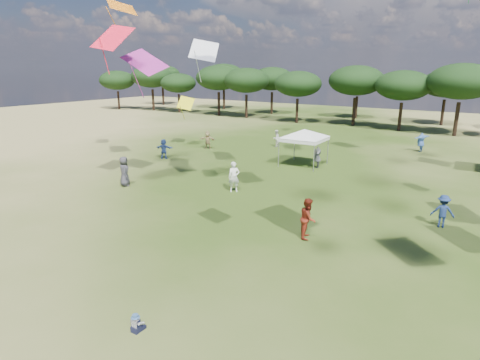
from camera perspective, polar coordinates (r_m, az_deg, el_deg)
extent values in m
cylinder|color=black|center=(74.15, -16.87, 10.79)|extent=(0.35, 0.35, 3.09)
ellipsoid|color=black|center=(73.97, -17.09, 13.41)|extent=(6.01, 6.01, 3.24)
cylinder|color=black|center=(70.87, -12.25, 11.07)|extent=(0.40, 0.40, 3.51)
ellipsoid|color=black|center=(70.68, -12.44, 14.19)|extent=(6.82, 6.82, 3.68)
cylinder|color=black|center=(66.84, -8.66, 10.73)|extent=(0.33, 0.33, 2.92)
ellipsoid|color=black|center=(66.64, -8.77, 13.48)|extent=(5.67, 5.67, 3.06)
cylinder|color=black|center=(61.96, -3.02, 10.76)|extent=(0.40, 0.40, 3.49)
ellipsoid|color=black|center=(61.74, -3.07, 14.32)|extent=(6.79, 6.79, 3.66)
cylinder|color=black|center=(58.82, 0.91, 10.43)|extent=(0.38, 0.38, 3.32)
ellipsoid|color=black|center=(58.59, 0.93, 13.98)|extent=(6.44, 6.44, 3.47)
cylinder|color=black|center=(54.11, 8.11, 9.72)|extent=(0.36, 0.36, 3.14)
ellipsoid|color=black|center=(53.87, 8.25, 13.38)|extent=(6.11, 6.11, 3.29)
cylinder|color=black|center=(52.86, 15.89, 9.32)|extent=(0.40, 0.40, 3.46)
ellipsoid|color=black|center=(52.61, 16.21, 13.44)|extent=(6.73, 6.73, 3.63)
cylinder|color=black|center=(50.25, 21.80, 8.35)|extent=(0.37, 0.37, 3.21)
ellipsoid|color=black|center=(49.99, 22.22, 12.36)|extent=(6.24, 6.24, 3.36)
cylinder|color=black|center=(48.91, 28.42, 7.62)|extent=(0.41, 0.41, 3.56)
ellipsoid|color=black|center=(48.64, 29.03, 12.17)|extent=(6.91, 6.91, 3.73)
cylinder|color=black|center=(81.31, -10.88, 11.72)|extent=(0.41, 0.41, 3.56)
ellipsoid|color=black|center=(81.15, -11.03, 14.48)|extent=(6.92, 6.92, 3.73)
cylinder|color=black|center=(71.56, -2.30, 11.49)|extent=(0.41, 0.41, 3.62)
ellipsoid|color=black|center=(71.38, -2.33, 14.68)|extent=(7.03, 7.03, 3.79)
cylinder|color=black|center=(64.15, 4.54, 10.85)|extent=(0.39, 0.39, 3.37)
ellipsoid|color=black|center=(63.94, 4.61, 14.16)|extent=(6.54, 6.54, 3.53)
cylinder|color=black|center=(60.64, 16.21, 9.88)|extent=(0.36, 0.36, 3.11)
ellipsoid|color=black|center=(60.42, 16.46, 13.11)|extent=(6.05, 6.05, 3.26)
cylinder|color=black|center=(57.44, 26.87, 8.57)|extent=(0.37, 0.37, 3.20)
ellipsoid|color=black|center=(57.21, 27.32, 12.06)|extent=(6.21, 6.21, 3.35)
cylinder|color=gray|center=(29.65, 5.51, 3.83)|extent=(0.06, 0.06, 2.06)
cylinder|color=gray|center=(28.56, 10.47, 3.18)|extent=(0.06, 0.06, 2.06)
cylinder|color=gray|center=(32.10, 7.73, 4.68)|extent=(0.06, 0.06, 2.06)
cylinder|color=gray|center=(31.09, 12.37, 4.09)|extent=(0.06, 0.06, 2.06)
cube|color=silver|center=(30.13, 9.10, 5.79)|extent=(3.00, 3.00, 0.25)
pyramid|color=silver|center=(30.02, 9.16, 7.16)|extent=(5.94, 5.94, 0.60)
cube|color=black|center=(12.26, -14.52, -19.82)|extent=(0.24, 0.24, 0.18)
cube|color=black|center=(12.42, -14.20, -19.50)|extent=(0.09, 0.21, 0.09)
cube|color=black|center=(12.33, -13.66, -19.76)|extent=(0.09, 0.21, 0.09)
cube|color=white|center=(12.15, -14.59, -19.08)|extent=(0.22, 0.16, 0.23)
cylinder|color=white|center=(12.27, -14.85, -18.71)|extent=(0.08, 0.22, 0.14)
cylinder|color=white|center=(12.10, -13.87, -19.19)|extent=(0.08, 0.22, 0.14)
sphere|color=#E0B293|center=(12.06, -14.64, -18.47)|extent=(0.16, 0.16, 0.16)
cone|color=teal|center=(12.04, -14.65, -18.32)|extent=(0.26, 0.26, 0.03)
cylinder|color=teal|center=(12.02, -14.67, -18.18)|extent=(0.17, 0.17, 0.07)
imported|color=#47464B|center=(29.81, 10.92, 3.22)|extent=(1.18, 2.02, 1.59)
imported|color=#323036|center=(25.72, -16.13, 1.19)|extent=(1.07, 1.03, 1.85)
imported|color=silver|center=(23.55, -0.87, 0.45)|extent=(0.78, 0.75, 1.80)
imported|color=navy|center=(38.31, 24.33, 4.91)|extent=(1.35, 2.08, 1.66)
imported|color=#937E50|center=(36.39, -4.63, 5.72)|extent=(1.58, 0.90, 1.62)
imported|color=#16264D|center=(20.57, 26.88, -3.98)|extent=(1.09, 0.76, 1.55)
imported|color=maroon|center=(17.46, 9.66, -5.38)|extent=(0.90, 1.03, 1.77)
imported|color=navy|center=(32.91, -10.77, 4.39)|extent=(1.54, 0.94, 1.58)
imported|color=silver|center=(37.32, 5.16, 5.92)|extent=(0.70, 0.84, 1.56)
plane|color=orange|center=(27.91, -16.49, 22.54)|extent=(2.66, 2.95, 1.28)
plane|color=#912479|center=(24.39, -13.38, 16.02)|extent=(2.04, 2.39, 1.73)
plane|color=silver|center=(23.70, -5.14, 17.91)|extent=(2.30, 2.49, 1.42)
plane|color=#CDC815|center=(37.13, -7.72, 10.80)|extent=(1.91, 2.10, 1.32)
plane|color=red|center=(23.28, -17.65, 18.76)|extent=(2.05, 1.92, 1.55)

